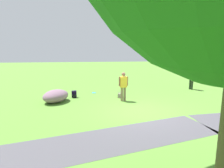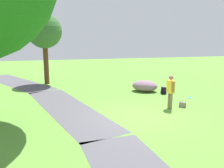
{
  "view_description": "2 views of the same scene",
  "coord_description": "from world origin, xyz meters",
  "px_view_note": "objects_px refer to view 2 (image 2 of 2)",
  "views": [
    {
      "loc": [
        2.18,
        9.26,
        3.25
      ],
      "look_at": [
        1.4,
        0.05,
        1.36
      ],
      "focal_mm": 34.09,
      "sensor_mm": 36.0,
      "label": 1
    },
    {
      "loc": [
        -9.67,
        3.17,
        3.48
      ],
      "look_at": [
        0.59,
        0.86,
        1.32
      ],
      "focal_mm": 39.69,
      "sensor_mm": 36.0,
      "label": 2
    }
  ],
  "objects_px": {
    "lawn_boulder": "(145,86)",
    "handbag_on_grass": "(183,104)",
    "backpack_by_boulder": "(164,91)",
    "frisbee_on_grass": "(190,98)",
    "young_tree_near_path": "(44,32)",
    "woman_with_handbag": "(171,90)"
  },
  "relations": [
    {
      "from": "young_tree_near_path",
      "to": "frisbee_on_grass",
      "type": "relative_size",
      "value": 19.2
    },
    {
      "from": "backpack_by_boulder",
      "to": "frisbee_on_grass",
      "type": "distance_m",
      "value": 1.55
    },
    {
      "from": "young_tree_near_path",
      "to": "handbag_on_grass",
      "type": "xyz_separation_m",
      "value": [
        -7.27,
        -6.52,
        -3.44
      ]
    },
    {
      "from": "woman_with_handbag",
      "to": "frisbee_on_grass",
      "type": "height_order",
      "value": "woman_with_handbag"
    },
    {
      "from": "young_tree_near_path",
      "to": "woman_with_handbag",
      "type": "distance_m",
      "value": 9.75
    },
    {
      "from": "young_tree_near_path",
      "to": "handbag_on_grass",
      "type": "relative_size",
      "value": 12.62
    },
    {
      "from": "handbag_on_grass",
      "to": "frisbee_on_grass",
      "type": "bearing_deg",
      "value": -39.56
    },
    {
      "from": "lawn_boulder",
      "to": "backpack_by_boulder",
      "type": "distance_m",
      "value": 1.24
    },
    {
      "from": "lawn_boulder",
      "to": "woman_with_handbag",
      "type": "bearing_deg",
      "value": 178.54
    },
    {
      "from": "woman_with_handbag",
      "to": "backpack_by_boulder",
      "type": "distance_m",
      "value": 2.99
    },
    {
      "from": "lawn_boulder",
      "to": "handbag_on_grass",
      "type": "xyz_separation_m",
      "value": [
        -3.56,
        -0.62,
        -0.19
      ]
    },
    {
      "from": "young_tree_near_path",
      "to": "lawn_boulder",
      "type": "bearing_deg",
      "value": -122.19
    },
    {
      "from": "woman_with_handbag",
      "to": "young_tree_near_path",
      "type": "bearing_deg",
      "value": 38.23
    },
    {
      "from": "young_tree_near_path",
      "to": "lawn_boulder",
      "type": "height_order",
      "value": "young_tree_near_path"
    },
    {
      "from": "lawn_boulder",
      "to": "frisbee_on_grass",
      "type": "distance_m",
      "value": 2.79
    },
    {
      "from": "backpack_by_boulder",
      "to": "frisbee_on_grass",
      "type": "xyz_separation_m",
      "value": [
        -1.14,
        -1.04,
        -0.18
      ]
    },
    {
      "from": "young_tree_near_path",
      "to": "handbag_on_grass",
      "type": "distance_m",
      "value": 10.36
    },
    {
      "from": "lawn_boulder",
      "to": "woman_with_handbag",
      "type": "distance_m",
      "value": 3.7
    },
    {
      "from": "woman_with_handbag",
      "to": "backpack_by_boulder",
      "type": "xyz_separation_m",
      "value": [
        2.75,
        -0.93,
        -0.72
      ]
    },
    {
      "from": "lawn_boulder",
      "to": "frisbee_on_grass",
      "type": "bearing_deg",
      "value": -137.46
    },
    {
      "from": "backpack_by_boulder",
      "to": "handbag_on_grass",
      "type": "bearing_deg",
      "value": 175.35
    },
    {
      "from": "backpack_by_boulder",
      "to": "frisbee_on_grass",
      "type": "relative_size",
      "value": 1.6
    }
  ]
}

